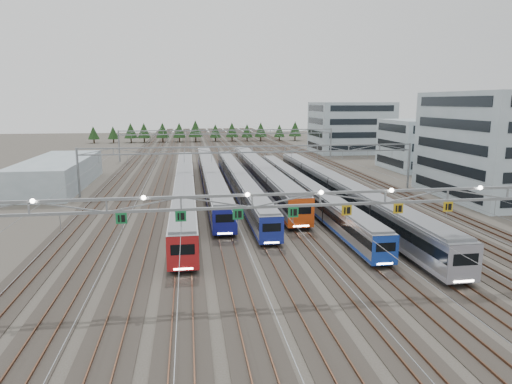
{
  "coord_description": "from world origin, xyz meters",
  "views": [
    {
      "loc": [
        -10.51,
        -35.12,
        15.07
      ],
      "look_at": [
        -1.92,
        22.64,
        3.5
      ],
      "focal_mm": 32.0,
      "sensor_mm": 36.0,
      "label": 1
    }
  ],
  "objects": [
    {
      "name": "ground",
      "position": [
        0.0,
        0.0,
        0.0
      ],
      "size": [
        400.0,
        400.0,
        0.0
      ],
      "primitive_type": "plane",
      "color": "#47423A",
      "rests_on": "ground"
    },
    {
      "name": "west_shed",
      "position": [
        -33.89,
        50.43,
        2.49
      ],
      "size": [
        10.0,
        30.0,
        4.99
      ],
      "primitive_type": "cube",
      "color": "#97ADB4",
      "rests_on": "ground"
    },
    {
      "name": "track_bed",
      "position": [
        0.0,
        100.0,
        1.49
      ],
      "size": [
        54.0,
        260.0,
        5.42
      ],
      "color": "#2D2823",
      "rests_on": "ground"
    },
    {
      "name": "train_b",
      "position": [
        -6.75,
        46.4,
        2.08
      ],
      "size": [
        2.81,
        66.13,
        3.66
      ],
      "color": "black",
      "rests_on": "ground"
    },
    {
      "name": "train_a",
      "position": [
        -11.25,
        36.13,
        2.1
      ],
      "size": [
        2.85,
        66.35,
        3.71
      ],
      "color": "black",
      "rests_on": "ground"
    },
    {
      "name": "gantry_far",
      "position": [
        0.0,
        85.0,
        6.39
      ],
      "size": [
        56.36,
        0.36,
        8.0
      ],
      "color": "gray",
      "rests_on": "ground"
    },
    {
      "name": "train_d",
      "position": [
        2.25,
        44.93,
        2.32
      ],
      "size": [
        3.16,
        60.17,
        4.13
      ],
      "color": "black",
      "rests_on": "ground"
    },
    {
      "name": "treeline",
      "position": [
        -7.2,
        141.92,
        4.23
      ],
      "size": [
        81.2,
        5.6,
        7.02
      ],
      "color": "#332114",
      "rests_on": "ground"
    },
    {
      "name": "gantry_mid",
      "position": [
        0.0,
        40.0,
        6.39
      ],
      "size": [
        56.36,
        0.36,
        8.0
      ],
      "color": "gray",
      "rests_on": "ground"
    },
    {
      "name": "train_f",
      "position": [
        11.25,
        29.04,
        2.2
      ],
      "size": [
        2.99,
        64.62,
        3.89
      ],
      "color": "black",
      "rests_on": "ground"
    },
    {
      "name": "gantry_near",
      "position": [
        -0.05,
        -0.12,
        7.09
      ],
      "size": [
        56.36,
        0.61,
        8.08
      ],
      "color": "gray",
      "rests_on": "ground"
    },
    {
      "name": "train_c",
      "position": [
        -2.25,
        40.67,
        1.97
      ],
      "size": [
        2.64,
        62.59,
        3.44
      ],
      "color": "black",
      "rests_on": "ground"
    },
    {
      "name": "depot_bldg_mid",
      "position": [
        41.21,
        61.22,
        5.56
      ],
      "size": [
        14.0,
        16.0,
        11.13
      ],
      "primitive_type": "cube",
      "color": "#97ADB4",
      "rests_on": "ground"
    },
    {
      "name": "depot_bldg_south",
      "position": [
        38.22,
        29.89,
        8.31
      ],
      "size": [
        18.0,
        22.0,
        16.63
      ],
      "primitive_type": "cube",
      "color": "#97ADB4",
      "rests_on": "ground"
    },
    {
      "name": "depot_bldg_north",
      "position": [
        38.26,
        98.25,
        7.48
      ],
      "size": [
        22.0,
        18.0,
        14.96
      ],
      "primitive_type": "cube",
      "color": "#97ADB4",
      "rests_on": "ground"
    },
    {
      "name": "train_e",
      "position": [
        6.75,
        32.5,
        1.9
      ],
      "size": [
        2.54,
        61.48,
        3.3
      ],
      "color": "black",
      "rests_on": "ground"
    }
  ]
}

